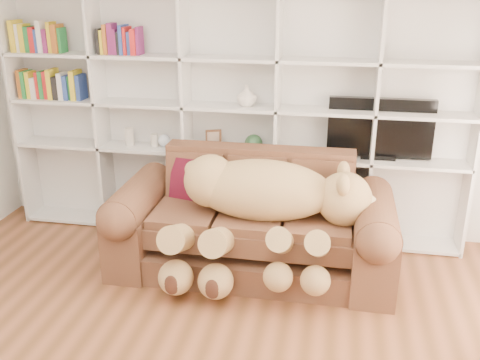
# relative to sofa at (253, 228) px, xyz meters

# --- Properties ---
(wall_back) EXTENTS (5.00, 0.02, 2.70)m
(wall_back) POSITION_rel_sofa_xyz_m (-0.32, 0.87, 0.97)
(wall_back) COLOR white
(wall_back) RESTS_ON floor
(bookshelf) EXTENTS (4.43, 0.35, 2.40)m
(bookshelf) POSITION_rel_sofa_xyz_m (-0.56, 0.73, 0.92)
(bookshelf) COLOR silver
(bookshelf) RESTS_ON floor
(sofa) EXTENTS (2.41, 1.04, 1.01)m
(sofa) POSITION_rel_sofa_xyz_m (0.00, 0.00, 0.00)
(sofa) COLOR brown
(sofa) RESTS_ON floor
(teddy_bear) EXTENTS (1.72, 0.96, 1.00)m
(teddy_bear) POSITION_rel_sofa_xyz_m (0.11, -0.20, 0.31)
(teddy_bear) COLOR tan
(teddy_bear) RESTS_ON sofa
(throw_pillow) EXTENTS (0.45, 0.31, 0.43)m
(throw_pillow) POSITION_rel_sofa_xyz_m (-0.58, 0.17, 0.33)
(throw_pillow) COLOR #540E23
(throw_pillow) RESTS_ON sofa
(tv) EXTENTS (0.95, 0.18, 0.56)m
(tv) POSITION_rel_sofa_xyz_m (1.06, 0.72, 0.76)
(tv) COLOR black
(tv) RESTS_ON bookshelf
(picture_frame) EXTENTS (0.15, 0.08, 0.19)m
(picture_frame) POSITION_rel_sofa_xyz_m (-0.50, 0.67, 0.59)
(picture_frame) COLOR #52311C
(picture_frame) RESTS_ON bookshelf
(green_vase) EXTENTS (0.17, 0.17, 0.17)m
(green_vase) POSITION_rel_sofa_xyz_m (-0.11, 0.67, 0.57)
(green_vase) COLOR #2B5430
(green_vase) RESTS_ON bookshelf
(figurine_tall) EXTENTS (0.10, 0.10, 0.18)m
(figurine_tall) POSITION_rel_sofa_xyz_m (-1.37, 0.67, 0.57)
(figurine_tall) COLOR beige
(figurine_tall) RESTS_ON bookshelf
(figurine_short) EXTENTS (0.10, 0.10, 0.13)m
(figurine_short) POSITION_rel_sofa_xyz_m (-1.10, 0.67, 0.55)
(figurine_short) COLOR beige
(figurine_short) RESTS_ON bookshelf
(snow_globe) EXTENTS (0.12, 0.12, 0.12)m
(snow_globe) POSITION_rel_sofa_xyz_m (-1.00, 0.67, 0.55)
(snow_globe) COLOR silver
(snow_globe) RESTS_ON bookshelf
(shelf_vase) EXTENTS (0.20, 0.20, 0.19)m
(shelf_vase) POSITION_rel_sofa_xyz_m (-0.18, 0.67, 1.03)
(shelf_vase) COLOR silver
(shelf_vase) RESTS_ON bookshelf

